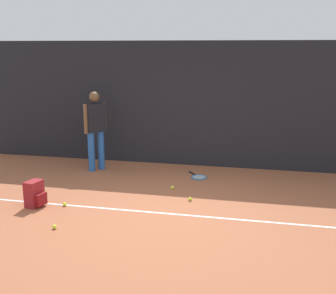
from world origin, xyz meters
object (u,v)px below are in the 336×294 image
object	(u,v)px
backpack	(35,194)
tennis_ball_by_fence	(65,204)
tennis_racket	(198,177)
tennis_ball_near_player	(190,199)
tennis_ball_far_left	(54,227)
tennis_player	(95,126)
tennis_ball_mid_court	(172,188)

from	to	relation	value
backpack	tennis_ball_by_fence	world-z (taller)	backpack
tennis_racket	tennis_ball_by_fence	xyz separation A→B (m)	(-1.94, -2.12, 0.02)
tennis_racket	tennis_ball_near_player	distance (m)	1.40
tennis_ball_far_left	tennis_ball_near_player	bearing A→B (deg)	42.86
tennis_player	backpack	xyz separation A→B (m)	(-0.18, -2.31, -0.76)
tennis_ball_mid_court	tennis_racket	bearing A→B (deg)	67.18
tennis_ball_by_fence	tennis_player	bearing A→B (deg)	97.71
tennis_ball_by_fence	tennis_ball_mid_court	xyz separation A→B (m)	(1.59, 1.26, 0.00)
tennis_ball_near_player	tennis_ball_far_left	world-z (taller)	same
tennis_ball_near_player	tennis_ball_by_fence	xyz separation A→B (m)	(-2.02, -0.72, 0.00)
tennis_racket	tennis_player	bearing A→B (deg)	-127.58
tennis_player	tennis_ball_by_fence	world-z (taller)	tennis_player
tennis_racket	tennis_ball_far_left	world-z (taller)	tennis_ball_far_left
tennis_racket	tennis_ball_by_fence	bearing A→B (deg)	-77.95
tennis_ball_near_player	tennis_ball_far_left	bearing A→B (deg)	-137.14
tennis_player	tennis_ball_far_left	size ratio (longest dim) A/B	25.76
tennis_racket	tennis_ball_near_player	size ratio (longest dim) A/B	9.12
backpack	tennis_ball_far_left	bearing A→B (deg)	-124.92
tennis_racket	tennis_ball_by_fence	distance (m)	2.88
tennis_racket	tennis_ball_far_left	xyz separation A→B (m)	(-1.67, -3.02, 0.02)
backpack	tennis_ball_near_player	distance (m)	2.63
tennis_ball_near_player	tennis_ball_mid_court	distance (m)	0.69
tennis_ball_by_fence	tennis_ball_far_left	distance (m)	0.94
backpack	tennis_ball_far_left	world-z (taller)	backpack
tennis_ball_mid_court	tennis_ball_far_left	xyz separation A→B (m)	(-1.31, -2.16, 0.00)
tennis_player	tennis_ball_far_left	xyz separation A→B (m)	(0.57, -3.10, -0.93)
tennis_player	backpack	distance (m)	2.44
tennis_ball_near_player	tennis_ball_far_left	xyz separation A→B (m)	(-1.75, -1.62, 0.00)
tennis_ball_by_fence	tennis_ball_mid_court	size ratio (longest dim) A/B	1.00
tennis_player	tennis_ball_far_left	world-z (taller)	tennis_player
tennis_ball_by_fence	tennis_ball_near_player	bearing A→B (deg)	19.66
tennis_ball_mid_court	tennis_ball_far_left	world-z (taller)	same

